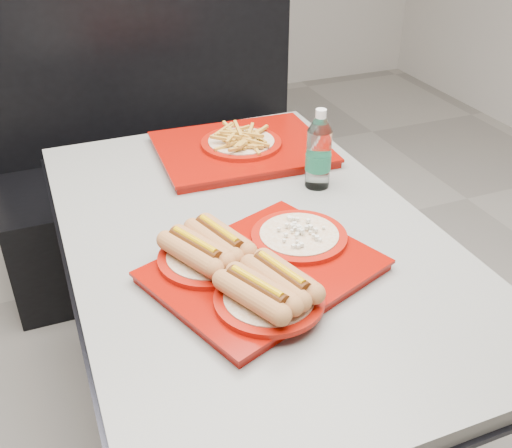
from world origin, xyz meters
name	(u,v)px	position (x,y,z in m)	size (l,w,h in m)	color
ground	(253,428)	(0.00, 0.00, 0.00)	(6.00, 6.00, 0.00)	gray
diner_table	(252,282)	(0.00, 0.00, 0.58)	(0.92, 1.42, 0.75)	black
booth_bench	(159,171)	(0.00, 1.09, 0.40)	(1.30, 0.57, 1.35)	black
tray_near	(256,265)	(-0.06, -0.19, 0.79)	(0.57, 0.51, 0.10)	#840A03
tray_far	(241,145)	(0.13, 0.43, 0.78)	(0.53, 0.43, 0.10)	#840A03
water_bottle	(319,154)	(0.26, 0.15, 0.85)	(0.07, 0.07, 0.23)	silver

